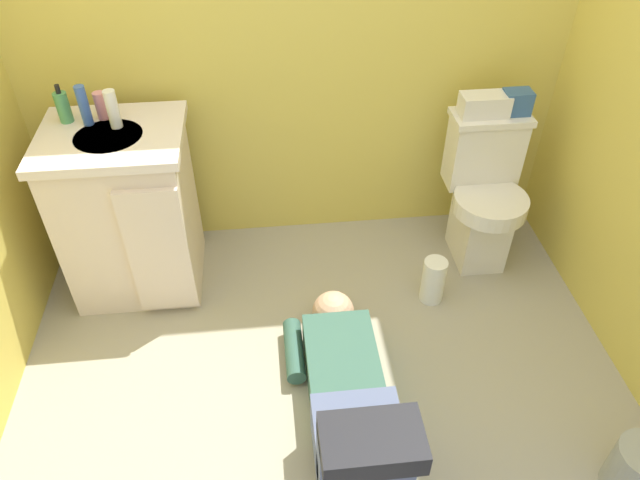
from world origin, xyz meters
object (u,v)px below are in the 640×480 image
Objects in this scene: faucet at (111,106)px; trash_can at (637,470)px; soap_dispenser at (63,107)px; paper_towel_roll at (433,280)px; bottle_blue at (84,106)px; toilet at (483,194)px; vanity_cabinet at (130,211)px; person_plumber at (349,398)px; tissue_box at (484,105)px; bottle_white at (113,109)px; bottle_pink at (101,106)px; toiletry_bag at (517,102)px.

faucet is 0.44× the size of trash_can.
soap_dispenser is 0.71× the size of paper_towel_roll.
bottle_blue is at bearing 144.62° from trash_can.
toilet is at bearing 46.80° from paper_towel_roll.
vanity_cabinet reaches higher than person_plumber.
bottle_blue reaches higher than person_plumber.
toilet is 1.86m from bottle_blue.
bottle_blue is at bearing -179.20° from tissue_box.
tissue_box is at bearing 2.11° from bottle_white.
faucet is 0.10m from bottle_white.
soap_dispenser is (-0.19, -0.02, 0.02)m from faucet.
person_plumber is 1.58m from bottle_pink.
bottle_white reaches higher than paper_towel_roll.
paper_towel_roll is (1.38, -0.29, -0.30)m from vanity_cabinet.
tissue_box reaches higher than person_plumber.
toiletry_bag reaches higher than vanity_cabinet.
bottle_blue reaches higher than trash_can.
trash_can is (0.22, -1.41, -0.69)m from tissue_box.
trash_can is at bearing -37.79° from faucet.
person_plumber is (-0.80, -0.96, -0.19)m from toilet.
toilet is 0.70× the size of person_plumber.
vanity_cabinet is 8.20× the size of faucet.
toilet reaches higher than trash_can.
person_plumber is at bearing -49.18° from bottle_pink.
soap_dispenser is at bearing -175.39° from bottle_pink.
tissue_box is 1.83m from soap_dispenser.
paper_towel_roll is at bearing -14.51° from bottle_white.
toiletry_bag is 1.88m from bottle_blue.
faucet is at bearing 178.97° from tissue_box.
bottle_blue is (0.10, -0.03, 0.02)m from soap_dispenser.
paper_towel_roll is at bearing -134.65° from toiletry_bag.
faucet is 0.81× the size of toiletry_bag.
person_plumber is at bearing 159.64° from trash_can.
bottle_blue is (-1.73, -0.02, 0.11)m from tissue_box.
bottle_blue reaches higher than bottle_pink.
vanity_cabinet is at bearing 167.98° from paper_towel_roll.
trash_can is (1.83, -1.35, -0.79)m from bottle_white.
toiletry_bag is 1.57m from trash_can.
soap_dispenser is (-0.19, 0.13, 0.47)m from vanity_cabinet.
tissue_box is at bearing 58.12° from paper_towel_roll.
tissue_box is 0.94× the size of paper_towel_roll.
tissue_box is 0.15m from toiletry_bag.
bottle_white is at bearing -177.89° from tissue_box.
bottle_white is 0.72× the size of trash_can.
soap_dispenser is at bearing 179.73° from toiletry_bag.
faucet reaches higher than paper_towel_roll.
toiletry_bag is at bearing 40.77° from toilet.
soap_dispenser is 1.02× the size of bottle_white.
bottle_pink reaches higher than paper_towel_roll.
trash_can is at bearing -81.24° from tissue_box.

